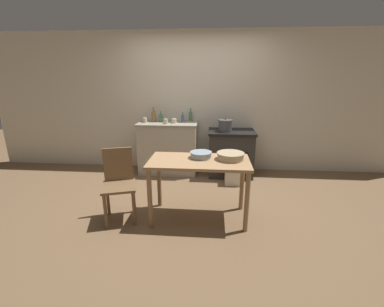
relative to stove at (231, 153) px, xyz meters
The scene contains 17 objects.
ground_plane 1.47m from the stove, 117.30° to the right, with size 14.00×14.00×0.00m, color brown.
wall_back 1.13m from the stove, 152.68° to the left, with size 8.00×0.07×2.55m.
counter_cabinet 1.16m from the stove, behind, with size 1.08×0.58×0.95m.
stove is the anchor object (origin of this frame).
work_table 1.68m from the stove, 107.15° to the right, with size 1.23×0.63×0.78m.
chair 2.23m from the stove, 131.91° to the right, with size 0.50×0.50×0.90m.
flour_sack 0.54m from the stove, 86.63° to the right, with size 0.28×0.20×0.32m, color beige.
stock_pot 0.53m from the stove, 153.37° to the right, with size 0.25×0.25×0.23m.
mixing_bowl_large 1.62m from the stove, 107.62° to the right, with size 0.27×0.27×0.08m.
mixing_bowl_small 1.59m from the stove, 94.17° to the right, with size 0.34×0.34×0.08m.
bottle_far_left 1.07m from the stove, behind, with size 0.06×0.06×0.19m.
bottle_left 1.44m from the stove, behind, with size 0.06×0.06×0.19m.
bottle_mid_left 1.01m from the stove, 162.64° to the left, with size 0.06×0.06×0.24m.
bottle_center_left 1.57m from the stove, behind, with size 0.08×0.08×0.26m.
cup_center 1.31m from the stove, behind, with size 0.07×0.07×0.09m, color beige.
cup_center_right 1.67m from the stove, behind, with size 0.08×0.08×0.09m, color beige.
cup_mid_right 1.18m from the stove, behind, with size 0.09×0.09×0.08m, color beige.
Camera 1 is at (0.31, -3.30, 1.75)m, focal length 24.00 mm.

